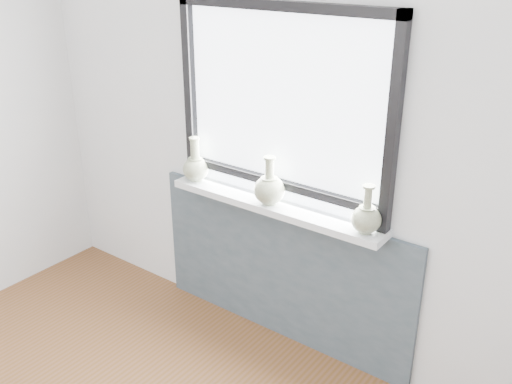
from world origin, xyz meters
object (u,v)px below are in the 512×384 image
Objects in this scene: vase_a at (196,167)px; vase_b at (269,188)px; vase_c at (366,218)px; windowsill at (273,206)px.

vase_b reaches higher than vase_a.
vase_c is at bearing 0.40° from vase_b.
windowsill is 4.96× the size of vase_a.
vase_a is (-0.56, -0.01, 0.11)m from windowsill.
vase_a is at bearing 179.50° from vase_c.
vase_b reaches higher than windowsill.
windowsill is 0.57m from vase_c.
windowsill is 0.11m from vase_b.
vase_c is at bearing -1.63° from windowsill.
vase_a reaches higher than vase_c.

